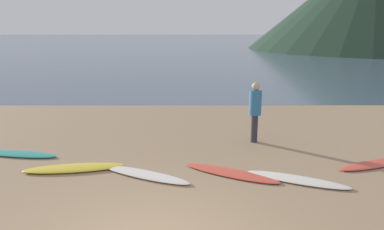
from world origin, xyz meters
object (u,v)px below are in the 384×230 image
object	(u,v)px
surfboard_2	(74,168)
surfboard_1	(15,154)
surfboard_3	(145,175)
surfboard_5	(297,180)
surfboard_4	(231,173)
surfboard_6	(374,164)
person_0	(255,107)

from	to	relation	value
surfboard_2	surfboard_1	bearing A→B (deg)	141.41
surfboard_3	surfboard_5	world-z (taller)	surfboard_3
surfboard_2	surfboard_4	distance (m)	3.69
surfboard_4	surfboard_5	world-z (taller)	surfboard_5
surfboard_6	person_0	world-z (taller)	person_0
surfboard_3	person_0	world-z (taller)	person_0
surfboard_3	surfboard_6	size ratio (longest dim) A/B	1.07
surfboard_5	person_0	distance (m)	3.05
surfboard_2	surfboard_5	distance (m)	5.15
surfboard_2	surfboard_3	world-z (taller)	surfboard_2
surfboard_5	surfboard_6	xyz separation A→B (m)	(2.13, 0.95, -0.00)
surfboard_1	surfboard_5	world-z (taller)	surfboard_1
surfboard_1	surfboard_4	size ratio (longest dim) A/B	1.01
surfboard_3	surfboard_4	distance (m)	1.95
surfboard_1	surfboard_5	xyz separation A→B (m)	(6.97, -1.70, -0.00)
surfboard_1	person_0	size ratio (longest dim) A/B	1.34
surfboard_3	surfboard_4	xyz separation A→B (m)	(1.95, 0.11, -0.01)
surfboard_1	surfboard_3	xyz separation A→B (m)	(3.60, -1.42, -0.00)
surfboard_3	person_0	bearing A→B (deg)	69.03
surfboard_3	person_0	size ratio (longest dim) A/B	1.31
person_0	surfboard_4	bearing A→B (deg)	103.81
surfboard_5	person_0	size ratio (longest dim) A/B	1.28
surfboard_4	surfboard_5	bearing A→B (deg)	14.16
surfboard_6	surfboard_5	bearing A→B (deg)	-177.55
surfboard_4	person_0	xyz separation A→B (m)	(0.92, 2.45, 1.00)
surfboard_1	surfboard_3	bearing A→B (deg)	-10.48
surfboard_2	surfboard_3	distance (m)	1.77
surfboard_6	surfboard_4	bearing A→B (deg)	167.37
surfboard_4	person_0	size ratio (longest dim) A/B	1.33
surfboard_2	surfboard_5	xyz separation A→B (m)	(5.11, -0.66, -0.01)
surfboard_1	surfboard_5	size ratio (longest dim) A/B	1.04
surfboard_2	person_0	world-z (taller)	person_0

